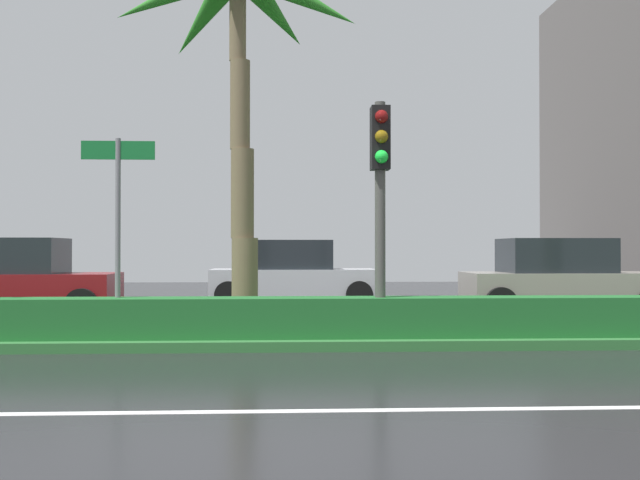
{
  "coord_description": "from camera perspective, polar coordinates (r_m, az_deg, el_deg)",
  "views": [
    {
      "loc": [
        0.72,
        -5.04,
        1.47
      ],
      "look_at": [
        1.61,
        12.32,
        1.69
      ],
      "focal_mm": 43.37,
      "sensor_mm": 36.0,
      "label": 1
    }
  ],
  "objects": [
    {
      "name": "palm_tree_centre_left",
      "position": [
        13.81,
        -6.03,
        16.06
      ],
      "size": [
        4.32,
        4.09,
        6.63
      ],
      "color": "brown",
      "rests_on": "median_strip"
    },
    {
      "name": "ground_plane",
      "position": [
        14.14,
        -5.88,
        -6.89
      ],
      "size": [
        90.0,
        42.0,
        0.1
      ],
      "primitive_type": "cube",
      "color": "black"
    },
    {
      "name": "street_name_sign",
      "position": [
        12.02,
        -14.69,
        2.21
      ],
      "size": [
        1.1,
        0.08,
        3.0
      ],
      "color": "slate",
      "rests_on": "median_strip"
    },
    {
      "name": "car_in_traffic_leading",
      "position": [
        17.89,
        -21.74,
        -2.73
      ],
      "size": [
        4.3,
        2.02,
        1.72
      ],
      "color": "maroon",
      "rests_on": "ground_plane"
    },
    {
      "name": "median_hedge",
      "position": [
        11.7,
        -6.48,
        -5.71
      ],
      "size": [
        76.5,
        0.7,
        0.6
      ],
      "color": "#1E6028",
      "rests_on": "median_strip"
    },
    {
      "name": "car_in_traffic_second",
      "position": [
        20.33,
        -2.12,
        -2.53
      ],
      "size": [
        4.3,
        2.02,
        1.72
      ],
      "color": "silver",
      "rests_on": "ground_plane"
    },
    {
      "name": "car_in_traffic_third",
      "position": [
        18.14,
        17.27,
        -2.72
      ],
      "size": [
        4.3,
        2.02,
        1.72
      ],
      "color": "gray",
      "rests_on": "ground_plane"
    },
    {
      "name": "near_lane_divider_stripe",
      "position": [
        7.22,
        -8.81,
        -12.43
      ],
      "size": [
        81.0,
        0.14,
        0.01
      ],
      "primitive_type": "cube",
      "color": "white",
      "rests_on": "ground_plane"
    },
    {
      "name": "traffic_signal_median_right",
      "position": [
        11.73,
        4.47,
        4.82
      ],
      "size": [
        0.28,
        0.43,
        3.56
      ],
      "color": "#4C4C47",
      "rests_on": "median_strip"
    },
    {
      "name": "median_strip",
      "position": [
        13.13,
        -6.11,
        -6.81
      ],
      "size": [
        85.5,
        4.0,
        0.15
      ],
      "primitive_type": "cube",
      "color": "#2D6B33",
      "rests_on": "ground_plane"
    }
  ]
}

